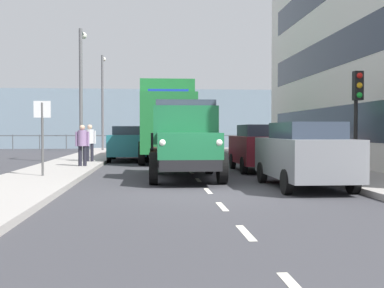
{
  "coord_description": "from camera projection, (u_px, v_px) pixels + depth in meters",
  "views": [
    {
      "loc": [
        1.35,
        11.56,
        1.51
      ],
      "look_at": [
        -0.09,
        -6.55,
        1.0
      ],
      "focal_mm": 45.22,
      "sensor_mm": 36.0,
      "label": 1
    }
  ],
  "objects": [
    {
      "name": "ground_plane",
      "position": [
        188.0,
        169.0,
        19.18
      ],
      "size": [
        80.0,
        80.0,
        0.0
      ],
      "primitive_type": "plane",
      "color": "#38383D"
    },
    {
      "name": "sidewalk_left",
      "position": [
        306.0,
        166.0,
        19.56
      ],
      "size": [
        2.52,
        38.12,
        0.15
      ],
      "primitive_type": "cube",
      "color": "#9E9993",
      "rests_on": "ground_plane"
    },
    {
      "name": "sidewalk_right",
      "position": [
        65.0,
        167.0,
        18.79
      ],
      "size": [
        2.52,
        38.12,
        0.15
      ],
      "primitive_type": "cube",
      "color": "#9E9993",
      "rests_on": "ground_plane"
    },
    {
      "name": "road_centreline_markings",
      "position": [
        190.0,
        171.0,
        17.76
      ],
      "size": [
        0.12,
        33.27,
        0.01
      ],
      "color": "silver",
      "rests_on": "ground_plane"
    },
    {
      "name": "sea_horizon",
      "position": [
        169.0,
        119.0,
        41.09
      ],
      "size": [
        80.0,
        0.8,
        5.0
      ],
      "primitive_type": "cube",
      "color": "gray",
      "rests_on": "ground_plane"
    },
    {
      "name": "seawall_railing",
      "position": [
        171.0,
        138.0,
        37.54
      ],
      "size": [
        28.08,
        0.08,
        1.2
      ],
      "color": "#4C5156",
      "rests_on": "ground_plane"
    },
    {
      "name": "truck_vintage_green",
      "position": [
        185.0,
        141.0,
        14.82
      ],
      "size": [
        2.17,
        5.64,
        2.43
      ],
      "color": "black",
      "rests_on": "ground_plane"
    },
    {
      "name": "lorry_cargo_green",
      "position": [
        166.0,
        119.0,
        23.79
      ],
      "size": [
        2.58,
        8.2,
        3.87
      ],
      "color": "#1E7033",
      "rests_on": "ground_plane"
    },
    {
      "name": "car_grey_kerbside_near",
      "position": [
        304.0,
        154.0,
        12.67
      ],
      "size": [
        1.79,
        4.16,
        1.72
      ],
      "color": "slate",
      "rests_on": "ground_plane"
    },
    {
      "name": "car_maroon_kerbside_1",
      "position": [
        260.0,
        147.0,
        17.94
      ],
      "size": [
        1.81,
        3.85,
        1.72
      ],
      "color": "maroon",
      "rests_on": "ground_plane"
    },
    {
      "name": "car_teal_oppositeside_0",
      "position": [
        129.0,
        143.0,
        24.21
      ],
      "size": [
        1.92,
        4.61,
        1.72
      ],
      "color": "#1E6670",
      "rests_on": "ground_plane"
    },
    {
      "name": "car_red_oppositeside_1",
      "position": [
        134.0,
        140.0,
        31.01
      ],
      "size": [
        1.97,
        4.44,
        1.72
      ],
      "color": "#B21E1E",
      "rests_on": "ground_plane"
    },
    {
      "name": "car_silver_oppositeside_2",
      "position": [
        138.0,
        138.0,
        37.2
      ],
      "size": [
        1.95,
        4.49,
        1.72
      ],
      "color": "#B7BABF",
      "rests_on": "ground_plane"
    },
    {
      "name": "pedestrian_couple_b",
      "position": [
        82.0,
        142.0,
        18.49
      ],
      "size": [
        0.53,
        0.34,
        1.58
      ],
      "color": "black",
      "rests_on": "sidewalk_right"
    },
    {
      "name": "pedestrian_in_dark_coat",
      "position": [
        90.0,
        140.0,
        21.27
      ],
      "size": [
        0.53,
        0.34,
        1.62
      ],
      "color": "black",
      "rests_on": "sidewalk_right"
    },
    {
      "name": "traffic_light_near",
      "position": [
        357.0,
        100.0,
        15.0
      ],
      "size": [
        0.28,
        0.41,
        3.2
      ],
      "color": "black",
      "rests_on": "sidewalk_left"
    },
    {
      "name": "lamp_post_promenade",
      "position": [
        81.0,
        82.0,
        22.34
      ],
      "size": [
        0.32,
        1.14,
        6.04
      ],
      "color": "#59595B",
      "rests_on": "sidewalk_right"
    },
    {
      "name": "lamp_post_far",
      "position": [
        103.0,
        94.0,
        33.62
      ],
      "size": [
        0.32,
        1.14,
        6.58
      ],
      "color": "#59595B",
      "rests_on": "sidewalk_right"
    },
    {
      "name": "street_sign",
      "position": [
        42.0,
        125.0,
        14.51
      ],
      "size": [
        0.5,
        0.07,
        2.25
      ],
      "color": "#4C4C4C",
      "rests_on": "sidewalk_right"
    }
  ]
}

